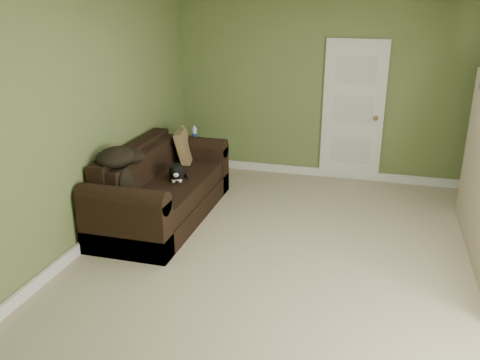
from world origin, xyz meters
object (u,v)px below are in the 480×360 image
Objects in this scene: cat at (176,172)px; banana at (148,196)px; sofa at (160,191)px; side_table at (191,162)px.

banana is (-0.08, -0.61, -0.07)m from cat.
sofa is 1.23m from side_table.
side_table is 1.65× the size of cat.
cat is 0.62m from banana.
side_table is 1.23m from cat.
side_table reaches higher than cat.
sofa is 4.31× the size of cat.
cat is at bearing 76.88° from banana.
side_table is 1.80m from banana.
cat is 2.89× the size of banana.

